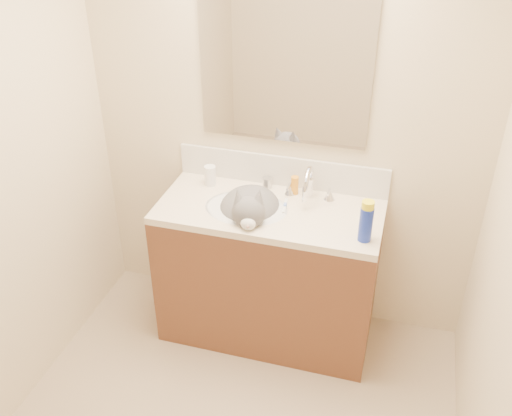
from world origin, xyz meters
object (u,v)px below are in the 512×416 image
Objects in this scene: silver_jar at (267,183)px; spray_can at (366,224)px; vanity_cabinet at (268,275)px; basin at (246,219)px; faucet at (309,186)px; pill_bottle at (210,176)px; amber_bottle at (295,185)px; cat at (250,211)px.

spray_can is (0.59, -0.37, 0.06)m from silver_jar.
silver_jar is (-0.07, 0.21, 0.48)m from vanity_cabinet.
vanity_cabinet is 0.40m from basin.
basin is at bearing -150.88° from faucet.
pill_bottle is 0.48m from amber_bottle.
vanity_cabinet is at bearing 2.18° from cat.
basin is 0.91× the size of cat.
vanity_cabinet is 10.34× the size of pill_bottle.
pill_bottle is (-0.39, 0.16, 0.51)m from vanity_cabinet.
cat is at bearing -149.12° from faucet.
cat is 4.72× the size of amber_bottle.
amber_bottle is (0.09, 0.19, 0.50)m from vanity_cabinet.
silver_jar is 0.17m from amber_bottle.
faucet reaches higher than spray_can.
cat is (0.02, 0.00, 0.05)m from basin.
cat is 8.10× the size of silver_jar.
cat reaches higher than vanity_cabinet.
spray_can is at bearing -40.98° from faucet.
silver_jar is (-0.25, 0.08, -0.06)m from faucet.
cat is 2.76× the size of spray_can.
basin is 2.51× the size of spray_can.
amber_bottle is (0.21, 0.22, 0.12)m from basin.
basin is 0.67m from spray_can.
basin is 7.37× the size of silver_jar.
spray_can reaches higher than pill_bottle.
amber_bottle is (0.19, 0.22, 0.07)m from cat.
basin is 3.88× the size of pill_bottle.
vanity_cabinet is 0.77m from spray_can.
faucet is at bearing 37.29° from vanity_cabinet.
amber_bottle is 0.55m from spray_can.
vanity_cabinet is at bearing -21.89° from pill_bottle.
silver_jar is at bearing 163.26° from faucet.
faucet reaches higher than cat.
cat reaches higher than basin.
silver_jar is 0.70m from spray_can.
spray_can is (0.64, -0.13, 0.16)m from basin.
faucet is 0.34m from cat.
vanity_cabinet is at bearing -116.34° from amber_bottle.
silver_jar is (0.03, 0.24, 0.05)m from cat.
pill_bottle is at bearing 178.07° from faucet.
silver_jar is (0.05, 0.24, 0.10)m from basin.
vanity_cabinet is 19.65× the size of silver_jar.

